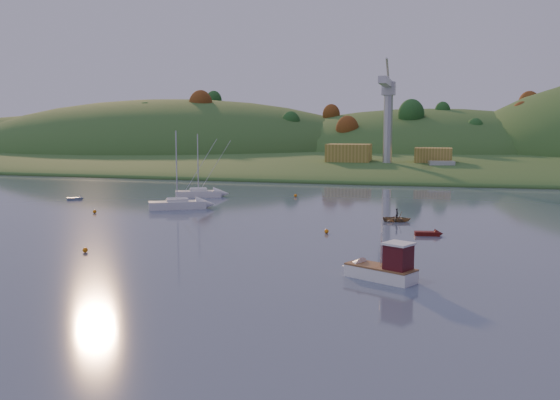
% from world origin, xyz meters
% --- Properties ---
extents(ground, '(500.00, 500.00, 0.00)m').
position_xyz_m(ground, '(0.00, 0.00, 0.00)').
color(ground, '#37465A').
rests_on(ground, ground).
extents(far_shore, '(620.00, 220.00, 1.50)m').
position_xyz_m(far_shore, '(0.00, 230.00, 0.00)').
color(far_shore, '#2A4E1F').
rests_on(far_shore, ground).
extents(shore_slope, '(640.00, 150.00, 7.00)m').
position_xyz_m(shore_slope, '(0.00, 165.00, 0.00)').
color(shore_slope, '#2A4E1F').
rests_on(shore_slope, ground).
extents(hill_left_far, '(120.00, 100.00, 32.00)m').
position_xyz_m(hill_left_far, '(-160.00, 215.00, 0.00)').
color(hill_left_far, '#2A4E1F').
rests_on(hill_left_far, ground).
extents(hill_left, '(170.00, 140.00, 44.00)m').
position_xyz_m(hill_left, '(-90.00, 200.00, 0.00)').
color(hill_left, '#2A4E1F').
rests_on(hill_left, ground).
extents(hill_center, '(140.00, 120.00, 36.00)m').
position_xyz_m(hill_center, '(10.00, 210.00, 0.00)').
color(hill_center, '#2A4E1F').
rests_on(hill_center, ground).
extents(hillside_trees, '(280.00, 50.00, 32.00)m').
position_xyz_m(hillside_trees, '(0.00, 185.00, 0.00)').
color(hillside_trees, '#1B4C1E').
rests_on(hillside_trees, ground).
extents(wharf, '(42.00, 16.00, 2.40)m').
position_xyz_m(wharf, '(5.00, 122.00, 1.20)').
color(wharf, slate).
rests_on(wharf, ground).
extents(shed_west, '(11.00, 8.00, 4.80)m').
position_xyz_m(shed_west, '(-8.00, 123.00, 4.80)').
color(shed_west, olive).
rests_on(shed_west, wharf).
extents(shed_east, '(9.00, 7.00, 4.00)m').
position_xyz_m(shed_east, '(13.00, 124.00, 4.40)').
color(shed_east, olive).
rests_on(shed_east, wharf).
extents(dock_crane, '(3.20, 28.00, 20.30)m').
position_xyz_m(dock_crane, '(2.00, 118.39, 17.17)').
color(dock_crane, '#B7B7BC').
rests_on(dock_crane, wharf).
extents(fishing_boat, '(6.94, 5.04, 4.31)m').
position_xyz_m(fishing_boat, '(9.91, 13.78, 0.95)').
color(fishing_boat, white).
rests_on(fishing_boat, ground).
extents(sailboat_near, '(8.01, 5.06, 10.69)m').
position_xyz_m(sailboat_near, '(-25.13, 62.95, 0.70)').
color(sailboat_near, white).
rests_on(sailboat_near, ground).
extents(sailboat_far, '(8.47, 5.97, 11.44)m').
position_xyz_m(sailboat_far, '(-22.51, 48.13, 0.74)').
color(sailboat_far, silver).
rests_on(sailboat_far, ground).
extents(canoe, '(3.67, 2.71, 0.73)m').
position_xyz_m(canoe, '(9.53, 44.23, 0.37)').
color(canoe, '#937951').
rests_on(canoe, ground).
extents(paddler, '(0.37, 0.54, 1.43)m').
position_xyz_m(paddler, '(9.53, 44.23, 0.71)').
color(paddler, black).
rests_on(paddler, ground).
extents(red_tender, '(3.30, 1.58, 1.08)m').
position_xyz_m(red_tender, '(14.08, 35.01, 0.22)').
color(red_tender, '#500D0B').
rests_on(red_tender, ground).
extents(grey_dinghy, '(2.77, 2.33, 1.00)m').
position_xyz_m(grey_dinghy, '(-42.88, 54.20, 0.20)').
color(grey_dinghy, slate).
rests_on(grey_dinghy, ground).
extents(work_vessel, '(14.55, 7.30, 3.57)m').
position_xyz_m(work_vessel, '(15.00, 117.23, 1.27)').
color(work_vessel, '#4E5667').
rests_on(work_vessel, ground).
extents(buoy_1, '(0.50, 0.50, 0.50)m').
position_xyz_m(buoy_1, '(2.34, 33.38, 0.25)').
color(buoy_1, orange).
rests_on(buoy_1, ground).
extents(buoy_2, '(0.50, 0.50, 0.50)m').
position_xyz_m(buoy_2, '(-31.91, 41.12, 0.25)').
color(buoy_2, orange).
rests_on(buoy_2, ground).
extents(buoy_3, '(0.50, 0.50, 0.50)m').
position_xyz_m(buoy_3, '(-9.07, 67.10, 0.25)').
color(buoy_3, orange).
rests_on(buoy_3, ground).
extents(buoy_4, '(0.50, 0.50, 0.50)m').
position_xyz_m(buoy_4, '(-18.58, 17.10, 0.25)').
color(buoy_4, orange).
rests_on(buoy_4, ground).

